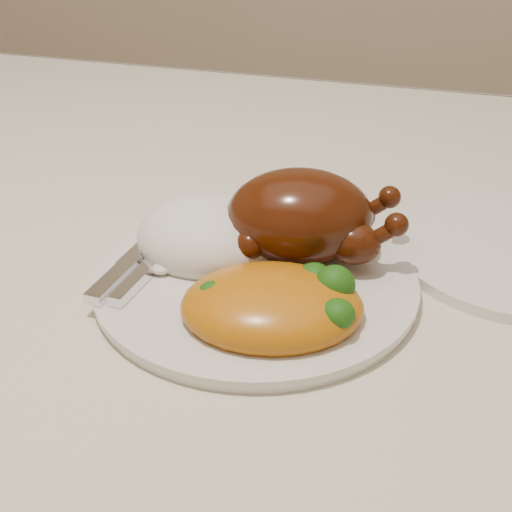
# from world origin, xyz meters

# --- Properties ---
(dining_table) EXTENTS (1.60, 0.90, 0.76)m
(dining_table) POSITION_xyz_m (0.00, 0.00, 0.67)
(dining_table) COLOR brown
(dining_table) RESTS_ON floor
(tablecloth) EXTENTS (1.73, 1.03, 0.18)m
(tablecloth) POSITION_xyz_m (0.00, 0.00, 0.74)
(tablecloth) COLOR beige
(tablecloth) RESTS_ON dining_table
(dinner_plate) EXTENTS (0.32, 0.32, 0.01)m
(dinner_plate) POSITION_xyz_m (0.16, -0.08, 0.77)
(dinner_plate) COLOR silver
(dinner_plate) RESTS_ON tablecloth
(roast_chicken) EXTENTS (0.16, 0.12, 0.08)m
(roast_chicken) POSITION_xyz_m (0.19, -0.04, 0.82)
(roast_chicken) COLOR #441807
(roast_chicken) RESTS_ON dinner_plate
(rice_mound) EXTENTS (0.14, 0.12, 0.07)m
(rice_mound) POSITION_xyz_m (0.11, -0.05, 0.79)
(rice_mound) COLOR white
(rice_mound) RESTS_ON dinner_plate
(mac_and_cheese) EXTENTS (0.16, 0.14, 0.05)m
(mac_and_cheese) POSITION_xyz_m (0.19, -0.14, 0.79)
(mac_and_cheese) COLOR #B6630B
(mac_and_cheese) RESTS_ON dinner_plate
(cutlery) EXTENTS (0.04, 0.17, 0.01)m
(cutlery) POSITION_xyz_m (0.06, -0.10, 0.78)
(cutlery) COLOR silver
(cutlery) RESTS_ON dinner_plate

